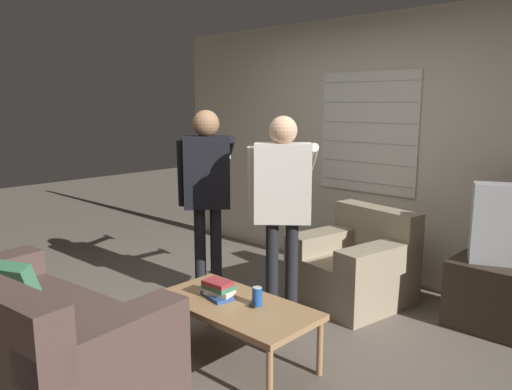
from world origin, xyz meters
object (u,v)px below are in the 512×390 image
(person_right_standing, at_px, (283,194))
(book_stack, at_px, (218,289))
(coffee_table, at_px, (236,309))
(armchair_beige, at_px, (356,266))
(couch_blue, at_px, (26,335))
(soda_can, at_px, (257,296))
(spare_remote, at_px, (256,303))
(person_left_standing, at_px, (207,181))

(person_right_standing, relative_size, book_stack, 6.19)
(coffee_table, bearing_deg, person_right_standing, 105.28)
(armchair_beige, relative_size, person_right_standing, 0.60)
(couch_blue, bearing_deg, armchair_beige, 66.41)
(person_right_standing, bearing_deg, soda_can, -103.50)
(couch_blue, bearing_deg, spare_remote, 45.53)
(spare_remote, bearing_deg, person_right_standing, 95.47)
(coffee_table, bearing_deg, person_left_standing, 147.53)
(soda_can, xyz_separation_m, spare_remote, (-0.02, 0.00, -0.05))
(couch_blue, height_order, soda_can, couch_blue)
(armchair_beige, distance_m, coffee_table, 1.47)
(coffee_table, distance_m, book_stack, 0.18)
(soda_can, bearing_deg, spare_remote, 166.92)
(couch_blue, distance_m, soda_can, 1.46)
(person_left_standing, relative_size, book_stack, 6.32)
(person_right_standing, bearing_deg, couch_blue, -149.06)
(couch_blue, xyz_separation_m, person_left_standing, (-0.19, 1.68, 0.76))
(book_stack, height_order, soda_can, soda_can)
(armchair_beige, distance_m, person_right_standing, 1.07)
(person_left_standing, xyz_separation_m, book_stack, (0.82, -0.63, -0.59))
(couch_blue, bearing_deg, soda_can, 44.87)
(coffee_table, relative_size, spare_remote, 8.20)
(couch_blue, xyz_separation_m, armchair_beige, (0.79, 2.52, 0.01))
(armchair_beige, relative_size, coffee_table, 0.88)
(armchair_beige, bearing_deg, person_right_standing, 85.81)
(couch_blue, bearing_deg, person_left_standing, 90.39)
(coffee_table, xyz_separation_m, book_stack, (-0.15, -0.01, 0.10))
(book_stack, xyz_separation_m, soda_can, (0.28, 0.08, 0.00))
(book_stack, bearing_deg, person_left_standing, 142.36)
(person_left_standing, bearing_deg, coffee_table, -81.55)
(person_right_standing, distance_m, book_stack, 0.91)
(coffee_table, height_order, soda_can, soda_can)
(coffee_table, relative_size, book_stack, 4.24)
(person_left_standing, bearing_deg, soda_can, -75.57)
(book_stack, bearing_deg, couch_blue, -121.08)
(armchair_beige, bearing_deg, person_left_standing, 51.11)
(person_right_standing, bearing_deg, person_left_standing, 145.34)
(person_left_standing, distance_m, person_right_standing, 0.79)
(couch_blue, distance_m, person_left_standing, 1.85)
(coffee_table, xyz_separation_m, person_right_standing, (-0.19, 0.70, 0.66))
(book_stack, distance_m, spare_remote, 0.28)
(armchair_beige, bearing_deg, couch_blue, 83.06)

